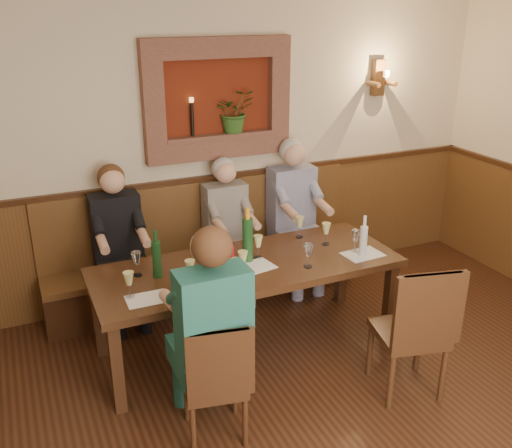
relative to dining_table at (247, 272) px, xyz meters
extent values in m
cube|color=beige|center=(0.00, 1.15, 0.72)|extent=(6.00, 0.04, 2.80)
cube|color=#593719|center=(0.00, 1.13, -0.13)|extent=(6.00, 0.04, 1.10)
cube|color=#381E0F|center=(0.00, 1.13, 0.45)|extent=(6.02, 0.06, 0.05)
cube|color=#611E0D|center=(0.20, 1.13, 1.17)|extent=(1.00, 0.02, 0.70)
cube|color=brown|center=(0.20, 1.09, 1.61)|extent=(1.36, 0.12, 0.18)
cube|color=brown|center=(0.20, 1.09, 0.73)|extent=(1.36, 0.12, 0.18)
cube|color=brown|center=(-0.39, 1.09, 1.17)|extent=(0.18, 0.12, 0.70)
cube|color=brown|center=(0.79, 1.09, 1.17)|extent=(0.18, 0.12, 0.70)
cube|color=brown|center=(0.20, 1.09, 0.84)|extent=(1.00, 0.14, 0.04)
imported|color=#2B561D|center=(0.35, 1.09, 1.06)|extent=(0.35, 0.30, 0.39)
cylinder|color=black|center=(-0.05, 1.09, 1.01)|extent=(0.03, 0.03, 0.30)
cylinder|color=#FFBF59|center=(-0.05, 1.09, 1.18)|extent=(0.04, 0.04, 0.04)
cube|color=#593719|center=(1.90, 1.10, 1.27)|extent=(0.12, 0.08, 0.35)
cylinder|color=#593719|center=(1.80, 1.03, 1.22)|extent=(0.05, 0.18, 0.05)
cylinder|color=#593719|center=(2.00, 1.03, 1.22)|extent=(0.05, 0.18, 0.05)
cylinder|color=#FFBF59|center=(1.90, 0.97, 1.32)|extent=(0.06, 0.06, 0.06)
cube|color=#371C10|center=(0.00, 0.00, 0.04)|extent=(2.40, 0.90, 0.06)
cube|color=#371C10|center=(-1.12, -0.37, -0.33)|extent=(0.08, 0.08, 0.69)
cube|color=#371C10|center=(1.12, -0.37, -0.33)|extent=(0.08, 0.08, 0.69)
cube|color=#371C10|center=(-1.12, 0.37, -0.33)|extent=(0.08, 0.08, 0.69)
cube|color=#371C10|center=(1.12, 0.37, -0.33)|extent=(0.08, 0.08, 0.69)
cube|color=#381E0F|center=(0.00, 0.91, -0.48)|extent=(3.00, 0.40, 0.40)
cube|color=#593719|center=(0.00, 0.91, -0.26)|extent=(3.00, 0.45, 0.06)
cube|color=#593719|center=(0.00, 1.10, 0.10)|extent=(3.00, 0.06, 0.66)
cube|color=#371C10|center=(-0.59, -0.84, -0.49)|extent=(0.43, 0.43, 0.37)
cube|color=#371C10|center=(-0.59, -0.84, -0.29)|extent=(0.45, 0.45, 0.05)
cube|color=#371C10|center=(-0.62, -1.01, -0.03)|extent=(0.39, 0.11, 0.46)
cube|color=#371C10|center=(0.84, -0.96, -0.46)|extent=(0.52, 0.52, 0.43)
cube|color=#371C10|center=(0.84, -0.96, -0.22)|extent=(0.54, 0.54, 0.05)
cube|color=#371C10|center=(0.79, -1.16, 0.08)|extent=(0.45, 0.15, 0.54)
cube|color=black|center=(-0.82, 0.76, -0.45)|extent=(0.41, 0.43, 0.45)
cube|color=black|center=(-0.82, 0.93, 0.20)|extent=(0.41, 0.22, 0.54)
sphere|color=#D8A384|center=(-0.82, 0.89, 0.60)|extent=(0.21, 0.21, 0.21)
sphere|color=#4C2D19|center=(-0.82, 0.94, 0.62)|extent=(0.23, 0.23, 0.23)
cube|color=#5D5655|center=(0.18, 0.77, -0.45)|extent=(0.39, 0.41, 0.45)
cube|color=#5D5655|center=(0.18, 0.93, 0.18)|extent=(0.39, 0.21, 0.51)
sphere|color=#D8A384|center=(0.18, 0.89, 0.56)|extent=(0.20, 0.20, 0.20)
sphere|color=#B2B2B2|center=(0.18, 0.94, 0.58)|extent=(0.21, 0.21, 0.21)
cube|color=navy|center=(0.87, 0.75, -0.45)|extent=(0.44, 0.46, 0.45)
cube|color=navy|center=(0.87, 0.93, 0.23)|extent=(0.44, 0.23, 0.58)
sphere|color=#D8A384|center=(0.87, 0.89, 0.65)|extent=(0.22, 0.22, 0.22)
sphere|color=#B2B2B2|center=(0.87, 0.94, 0.67)|extent=(0.24, 0.24, 0.24)
cube|color=navy|center=(-0.59, -0.69, -0.45)|extent=(0.44, 0.46, 0.45)
cube|color=navy|center=(-0.59, -0.87, 0.23)|extent=(0.44, 0.23, 0.58)
sphere|color=#D8A384|center=(-0.59, -0.83, 0.66)|extent=(0.22, 0.22, 0.22)
sphere|color=#4C2D19|center=(-0.59, -0.88, 0.68)|extent=(0.24, 0.24, 0.24)
cylinder|color=red|center=(-0.24, -0.07, 0.18)|extent=(0.25, 0.25, 0.22)
cylinder|color=#19471E|center=(0.03, 0.05, 0.25)|extent=(0.09, 0.09, 0.35)
cylinder|color=#F7A21B|center=(0.03, 0.05, 0.47)|extent=(0.04, 0.04, 0.09)
cylinder|color=#19471E|center=(-0.69, 0.07, 0.22)|extent=(0.08, 0.08, 0.28)
cylinder|color=#19471E|center=(-0.69, 0.07, 0.40)|extent=(0.03, 0.03, 0.09)
cylinder|color=silver|center=(0.91, -0.24, 0.20)|extent=(0.08, 0.08, 0.25)
cylinder|color=silver|center=(0.91, -0.24, 0.37)|extent=(0.03, 0.03, 0.09)
cube|color=white|center=(-0.85, -0.24, 0.08)|extent=(0.29, 0.21, 0.00)
cube|color=white|center=(0.02, -0.08, 0.08)|extent=(0.35, 0.28, 0.00)
cube|color=white|center=(0.93, -0.22, 0.08)|extent=(0.33, 0.24, 0.00)
cube|color=white|center=(-0.45, -0.28, 0.08)|extent=(0.30, 0.26, 0.00)
camera|label=1|loc=(-1.58, -3.70, 1.99)|focal=40.00mm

